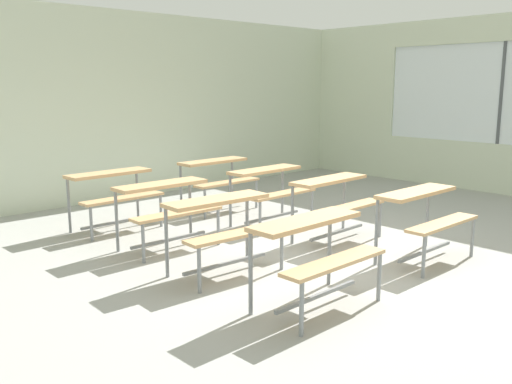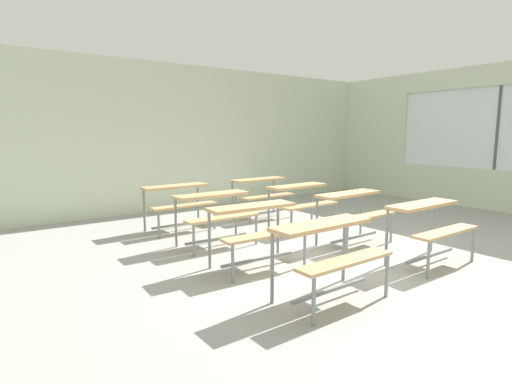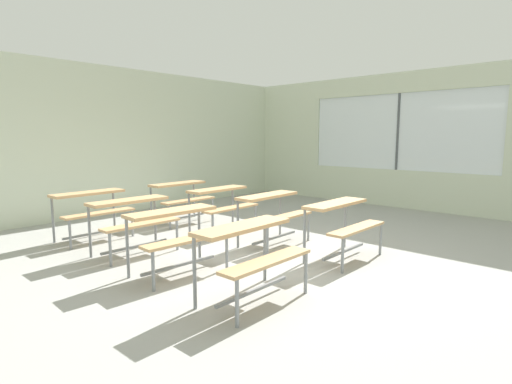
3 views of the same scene
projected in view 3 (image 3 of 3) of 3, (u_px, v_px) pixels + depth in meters
ground at (268, 262)px, 5.21m from camera, size 10.00×9.00×0.05m
wall_back at (100, 141)px, 8.02m from camera, size 10.00×0.12×3.00m
wall_right at (426, 144)px, 8.55m from camera, size 0.12×9.00×3.00m
desk_bench_r0c0 at (251, 244)px, 3.86m from camera, size 1.11×0.61×0.74m
desk_bench_r0c1 at (343, 217)px, 5.20m from camera, size 1.10×0.60×0.74m
desk_bench_r1c0 at (177, 226)px, 4.64m from camera, size 1.13×0.64×0.74m
desk_bench_r1c1 at (273, 207)px, 5.92m from camera, size 1.12×0.63×0.74m
desk_bench_r2c0 at (133, 213)px, 5.44m from camera, size 1.10×0.59×0.74m
desk_bench_r2c1 at (222, 199)px, 6.63m from camera, size 1.12×0.62×0.74m
desk_bench_r3c0 at (92, 204)px, 6.19m from camera, size 1.12×0.63×0.74m
desk_bench_r3c1 at (182, 193)px, 7.42m from camera, size 1.12×0.62×0.74m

